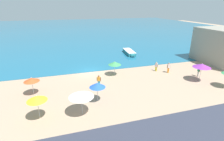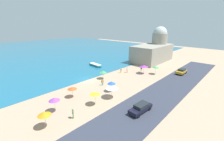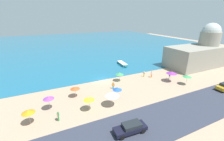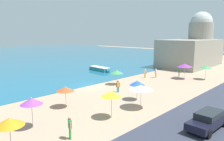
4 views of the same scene
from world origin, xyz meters
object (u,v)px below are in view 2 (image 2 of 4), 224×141
beach_umbrella_4 (44,114)px  bather_0 (73,113)px  bather_4 (102,82)px  parked_car_1 (141,108)px  bather_2 (141,69)px  beach_umbrella_1 (144,66)px  skiff_nearshore (95,65)px  beach_umbrella_7 (95,93)px  harbor_fortress (155,50)px  beach_umbrella_0 (103,72)px  beach_umbrella_8 (54,99)px  beach_umbrella_6 (111,83)px  beach_umbrella_5 (112,87)px  bather_3 (121,70)px  parked_car_0 (181,71)px  beach_umbrella_3 (156,67)px  bather_1 (127,70)px  beach_umbrella_2 (72,88)px

beach_umbrella_4 → bather_0: beach_umbrella_4 is taller
bather_0 → bather_4: 13.56m
parked_car_1 → bather_2: bearing=31.8°
beach_umbrella_1 → skiff_nearshore: size_ratio=0.47×
bather_2 → parked_car_1: bearing=-148.2°
beach_umbrella_7 → harbor_fortress: (38.74, 8.68, 2.11)m
bather_0 → beach_umbrella_0: bearing=30.8°
beach_umbrella_1 → bather_4: size_ratio=1.68×
beach_umbrella_1 → beach_umbrella_8: (-27.39, 0.25, -0.05)m
beach_umbrella_4 → parked_car_1: (12.37, -7.75, -1.40)m
parked_car_1 → skiff_nearshore: size_ratio=0.83×
bather_4 → skiff_nearshore: bather_4 is taller
beach_umbrella_6 → harbor_fortress: bearing=12.2°
beach_umbrella_0 → beach_umbrella_5: size_ratio=0.91×
beach_umbrella_5 → bather_2: beach_umbrella_5 is taller
bather_3 → skiff_nearshore: bearing=91.4°
bather_2 → parked_car_0: bather_2 is taller
beach_umbrella_6 → bather_2: bearing=9.5°
beach_umbrella_0 → parked_car_1: (-6.81, -15.91, -1.14)m
beach_umbrella_6 → bather_3: bearing=30.4°
beach_umbrella_8 → bather_4: beach_umbrella_8 is taller
beach_umbrella_7 → bather_4: (7.08, 5.46, -1.36)m
harbor_fortress → beach_umbrella_4: bearing=-170.1°
beach_umbrella_0 → parked_car_0: size_ratio=0.57×
beach_umbrella_8 → parked_car_1: size_ratio=0.56×
beach_umbrella_6 → parked_car_0: bearing=-17.4°
beach_umbrella_0 → beach_umbrella_8: beach_umbrella_8 is taller
beach_umbrella_3 → skiff_nearshore: beach_umbrella_3 is taller
bather_4 → beach_umbrella_5: bearing=-117.5°
bather_1 → bather_2: bather_2 is taller
bather_3 → skiff_nearshore: bather_3 is taller
bather_4 → beach_umbrella_3: bearing=-18.3°
beach_umbrella_0 → parked_car_1: bearing=-113.2°
beach_umbrella_0 → parked_car_1: size_ratio=0.49×
beach_umbrella_3 → parked_car_0: bearing=-46.6°
beach_umbrella_4 → parked_car_0: (37.38, -5.82, -1.36)m
beach_umbrella_4 → beach_umbrella_6: (14.96, 1.23, -0.19)m
beach_umbrella_2 → beach_umbrella_6: bearing=-28.3°
bather_4 → parked_car_0: size_ratio=0.39×
skiff_nearshore → harbor_fortress: harbor_fortress is taller
beach_umbrella_8 → bather_4: size_ratio=1.66×
beach_umbrella_7 → parked_car_0: size_ratio=0.64×
beach_umbrella_1 → beach_umbrella_3: bearing=-56.6°
beach_umbrella_6 → bather_4: beach_umbrella_6 is taller
parked_car_1 → harbor_fortress: 38.90m
bather_3 → bather_4: 10.70m
bather_2 → beach_umbrella_4: bearing=-172.8°
beach_umbrella_2 → bather_4: bearing=-0.2°
bather_3 → harbor_fortress: bearing=1.1°
bather_2 → parked_car_1: 22.23m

